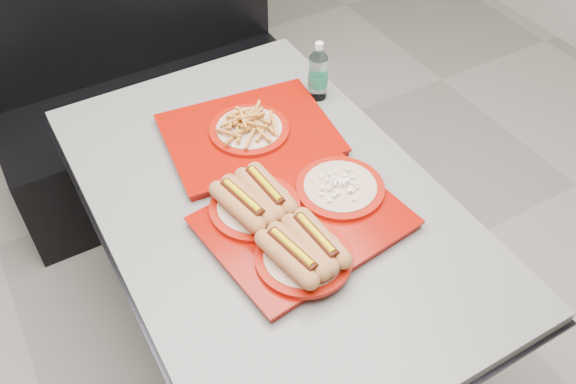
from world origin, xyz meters
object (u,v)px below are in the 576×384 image
booth_bench (149,94)px  tray_far (249,131)px  diner_table (270,235)px  tray_near (297,219)px  water_bottle (318,74)px

booth_bench → tray_far: 0.93m
tray_far → booth_bench: bearing=94.7°
diner_table → tray_far: 0.32m
diner_table → tray_near: bearing=-87.3°
tray_near → tray_far: size_ratio=1.01×
tray_near → water_bottle: (0.36, 0.47, 0.05)m
diner_table → water_bottle: bearing=42.3°
water_bottle → tray_near: bearing=-127.1°
booth_bench → tray_far: bearing=-85.3°
diner_table → tray_near: (0.01, -0.14, 0.21)m
diner_table → water_bottle: water_bottle is taller
diner_table → water_bottle: (0.36, 0.33, 0.25)m
booth_bench → tray_far: (0.07, -0.84, 0.38)m
booth_bench → diner_table: bearing=-90.0°
tray_near → water_bottle: 0.59m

